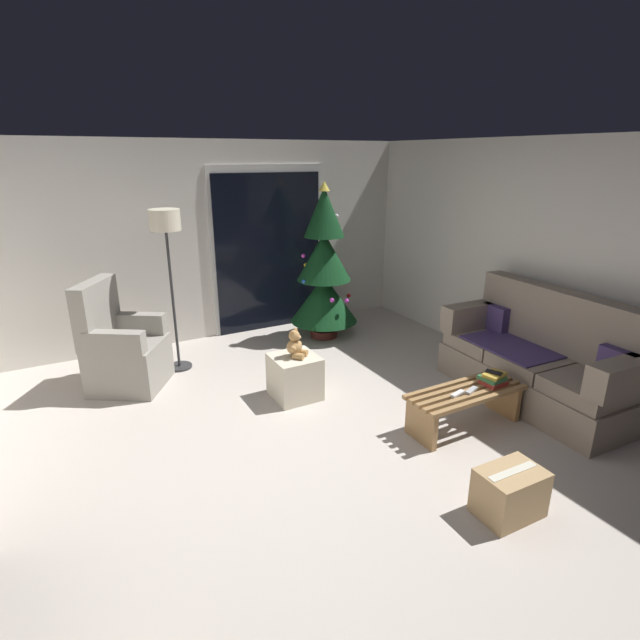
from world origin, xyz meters
The scene contains 17 objects.
ground_plane centered at (0.00, 0.00, 0.00)m, with size 7.00×7.00×0.00m, color #BCB2A8.
wall_back centered at (0.00, 3.06, 1.25)m, with size 5.72×0.12×2.50m, color silver.
wall_right centered at (2.86, 0.00, 1.25)m, with size 0.12×6.00×2.50m, color silver.
patio_door_frame centered at (0.87, 2.99, 1.10)m, with size 1.60×0.02×2.20m, color silver.
patio_door_glass centered at (0.87, 2.97, 1.05)m, with size 1.50×0.02×2.10m, color black.
couch centered at (2.32, -0.26, 0.40)m, with size 0.87×1.97×1.08m.
coffee_table centered at (1.30, -0.33, 0.25)m, with size 1.10×0.40×0.36m.
remote_silver centered at (1.31, -0.37, 0.37)m, with size 0.04×0.16×0.02m, color #ADADB2.
remote_white centered at (1.16, -0.36, 0.37)m, with size 0.04×0.16×0.02m, color silver.
book_stack centered at (1.59, -0.36, 0.41)m, with size 0.24×0.20×0.10m.
cell_phone centered at (1.60, -0.35, 0.47)m, with size 0.07×0.14×0.01m, color black.
christmas_tree centered at (1.33, 2.28, 0.89)m, with size 0.88×0.88×2.01m.
armchair centered at (-1.22, 1.99, 0.40)m, with size 0.95×0.94×1.13m.
floor_lamp centered at (-0.62, 2.18, 1.51)m, with size 0.32×0.32×1.78m.
ottoman centered at (0.23, 0.91, 0.22)m, with size 0.44×0.44×0.44m, color beige.
teddy_bear_honey centered at (0.24, 0.90, 0.56)m, with size 0.21×0.22×0.29m.
cardboard_box_taped_mid_floor centered at (0.75, -1.31, 0.17)m, with size 0.44×0.31×0.34m.
Camera 1 is at (-1.68, -3.08, 2.31)m, focal length 27.38 mm.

